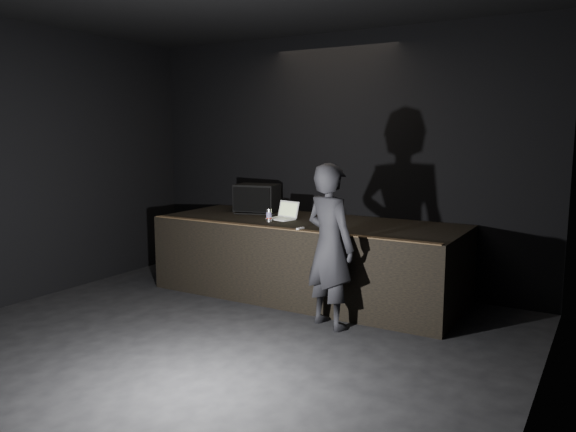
% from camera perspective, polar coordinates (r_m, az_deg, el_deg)
% --- Properties ---
extents(ground, '(7.00, 7.00, 0.00)m').
position_cam_1_polar(ground, '(5.46, -12.26, -14.81)').
color(ground, black).
rests_on(ground, ground).
extents(room_walls, '(6.10, 7.10, 3.52)m').
position_cam_1_polar(room_walls, '(5.03, -12.99, 6.91)').
color(room_walls, black).
rests_on(room_walls, ground).
extents(stage_riser, '(4.00, 1.50, 1.00)m').
position_cam_1_polar(stage_riser, '(7.44, 2.03, -4.29)').
color(stage_riser, black).
rests_on(stage_riser, ground).
extents(riser_lip, '(3.92, 0.10, 0.01)m').
position_cam_1_polar(riser_lip, '(6.74, -0.83, -1.24)').
color(riser_lip, brown).
rests_on(riser_lip, stage_riser).
extents(stage_monitor, '(0.67, 0.55, 0.40)m').
position_cam_1_polar(stage_monitor, '(8.19, -3.17, 1.85)').
color(stage_monitor, black).
rests_on(stage_monitor, stage_riser).
extents(cable, '(0.84, 0.33, 0.02)m').
position_cam_1_polar(cable, '(7.85, -2.39, 0.16)').
color(cable, black).
rests_on(cable, stage_riser).
extents(laptop, '(0.39, 0.36, 0.23)m').
position_cam_1_polar(laptop, '(7.48, -0.37, 0.16)').
color(laptop, white).
rests_on(laptop, stage_riser).
extents(beer_can, '(0.07, 0.07, 0.17)m').
position_cam_1_polar(beer_can, '(7.25, -1.95, 0.07)').
color(beer_can, silver).
rests_on(beer_can, stage_riser).
extents(plastic_cup, '(0.07, 0.07, 0.09)m').
position_cam_1_polar(plastic_cup, '(7.47, 4.41, 0.01)').
color(plastic_cup, white).
rests_on(plastic_cup, stage_riser).
extents(wii_remote, '(0.04, 0.14, 0.03)m').
position_cam_1_polar(wii_remote, '(6.66, 1.26, -1.29)').
color(wii_remote, silver).
rests_on(wii_remote, stage_riser).
extents(person, '(0.78, 0.64, 1.82)m').
position_cam_1_polar(person, '(6.17, 4.28, -3.06)').
color(person, black).
rests_on(person, ground).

